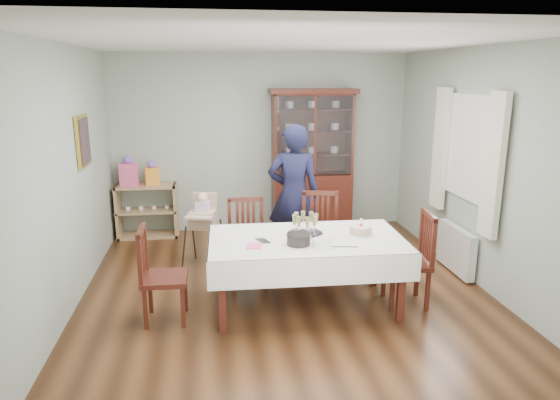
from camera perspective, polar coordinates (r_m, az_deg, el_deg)
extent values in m
plane|color=#593319|center=(5.71, 0.68, -10.53)|extent=(5.00, 5.00, 0.00)
plane|color=#9EAA99|center=(7.73, -2.15, 6.50)|extent=(4.50, 0.00, 4.50)
plane|color=#9EAA99|center=(5.42, -23.50, 1.97)|extent=(0.00, 5.00, 5.00)
plane|color=#9EAA99|center=(6.05, 22.32, 3.26)|extent=(0.00, 5.00, 5.00)
plane|color=white|center=(5.19, 0.77, 17.65)|extent=(5.00, 5.00, 0.00)
cube|color=#4E1F13|center=(5.14, 3.04, -4.76)|extent=(1.93, 1.11, 0.06)
cube|color=white|center=(5.13, 3.04, -4.39)|extent=(2.03, 1.21, 0.01)
cube|color=#4E1F13|center=(7.79, 3.60, -0.21)|extent=(1.20, 0.45, 0.90)
cube|color=white|center=(7.41, 4.02, 7.31)|extent=(1.12, 0.01, 1.16)
cube|color=#4E1F13|center=(7.54, 3.80, 12.32)|extent=(1.30, 0.48, 0.07)
cube|color=tan|center=(7.83, -14.75, -3.87)|extent=(0.90, 0.38, 0.04)
cube|color=tan|center=(7.72, -14.93, -1.19)|extent=(0.90, 0.38, 0.03)
cube|color=tan|center=(7.63, -15.11, 1.57)|extent=(0.90, 0.38, 0.04)
cube|color=tan|center=(7.78, -18.00, -1.28)|extent=(0.04, 0.38, 0.80)
cube|color=tan|center=(7.68, -11.82, -1.08)|extent=(0.04, 0.38, 0.80)
cube|color=gold|center=(6.13, -21.61, 6.31)|extent=(0.04, 0.48, 0.58)
cube|color=white|center=(6.26, 20.89, 5.59)|extent=(0.04, 1.02, 1.22)
cube|color=silver|center=(5.72, 23.23, 3.61)|extent=(0.07, 0.30, 1.55)
cube|color=silver|center=(6.79, 17.87, 5.60)|extent=(0.07, 0.30, 1.55)
cube|color=white|center=(6.52, 19.46, -5.31)|extent=(0.10, 0.80, 0.55)
cube|color=#4E1F13|center=(5.80, -3.72, -5.31)|extent=(0.45, 0.45, 0.05)
cube|color=#4E1F13|center=(5.91, -3.95, -2.18)|extent=(0.42, 0.05, 0.52)
cube|color=#4E1F13|center=(5.98, 4.58, -4.60)|extent=(0.54, 0.54, 0.05)
cube|color=#4E1F13|center=(6.09, 4.59, -1.48)|extent=(0.43, 0.13, 0.54)
cube|color=#4E1F13|center=(5.08, -13.03, -8.72)|extent=(0.44, 0.44, 0.05)
cube|color=#4E1F13|center=(5.01, -15.44, -5.95)|extent=(0.05, 0.41, 0.51)
cube|color=#4E1F13|center=(5.45, 14.24, -6.97)|extent=(0.50, 0.50, 0.05)
cube|color=#4E1F13|center=(5.42, 16.50, -4.16)|extent=(0.09, 0.43, 0.53)
imported|color=black|center=(6.32, 1.57, 0.60)|extent=(0.70, 0.50, 1.80)
cube|color=tan|center=(6.37, -8.76, -2.17)|extent=(0.38, 0.35, 0.22)
cube|color=tan|center=(6.32, -8.82, -0.57)|extent=(0.32, 0.14, 0.26)
cube|color=tan|center=(6.35, -8.79, -1.54)|extent=(0.36, 0.23, 0.03)
cube|color=silver|center=(6.33, -8.81, -0.89)|extent=(0.19, 0.17, 0.17)
sphere|color=beige|center=(6.30, -8.86, 0.24)|extent=(0.14, 0.14, 0.14)
cylinder|color=silver|center=(5.22, 2.87, -3.92)|extent=(0.37, 0.37, 0.01)
torus|color=silver|center=(5.22, 2.87, -3.81)|extent=(0.37, 0.37, 0.01)
cylinder|color=white|center=(5.27, 9.20, -3.89)|extent=(0.26, 0.26, 0.01)
cylinder|color=brown|center=(5.26, 9.22, -3.40)|extent=(0.23, 0.23, 0.08)
cylinder|color=silver|center=(5.25, 9.24, -2.96)|extent=(0.23, 0.23, 0.01)
cylinder|color=#F24C4C|center=(5.24, 9.25, -2.55)|extent=(0.01, 0.01, 0.06)
sphere|color=yellow|center=(5.22, 9.27, -2.17)|extent=(0.02, 0.02, 0.02)
cylinder|color=black|center=(4.91, 2.13, -4.48)|extent=(0.25, 0.25, 0.11)
cylinder|color=white|center=(4.86, 4.89, -4.94)|extent=(0.22, 0.22, 0.08)
cube|color=#FF5D9A|center=(4.86, -2.98, -5.25)|extent=(0.17, 0.17, 0.02)
cube|color=silver|center=(4.89, 7.39, -5.32)|extent=(0.27, 0.07, 0.01)
cube|color=#FF5D9A|center=(7.61, -16.88, 2.82)|extent=(0.27, 0.20, 0.33)
sphere|color=#E533B2|center=(7.57, -17.00, 4.44)|extent=(0.13, 0.13, 0.13)
cube|color=orange|center=(7.57, -14.41, 2.65)|extent=(0.22, 0.18, 0.26)
sphere|color=#E533B2|center=(7.54, -14.50, 3.97)|extent=(0.12, 0.12, 0.12)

